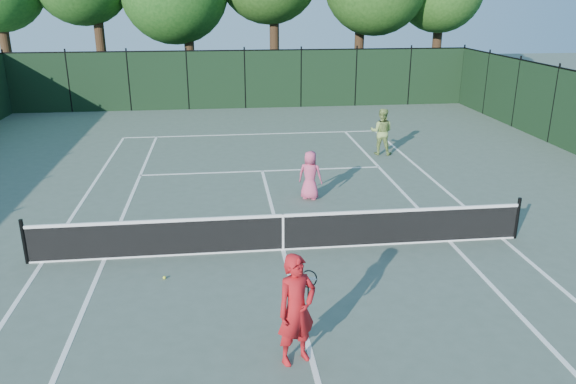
{
  "coord_description": "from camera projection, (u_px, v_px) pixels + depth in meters",
  "views": [
    {
      "loc": [
        -1.34,
        -12.03,
        5.69
      ],
      "look_at": [
        0.24,
        1.0,
        1.1
      ],
      "focal_mm": 35.0,
      "sensor_mm": 36.0,
      "label": 1
    }
  ],
  "objects": [
    {
      "name": "service_line_far",
      "position": [
        262.0,
        171.0,
        19.3
      ],
      "size": [
        8.23,
        0.1,
        0.01
      ],
      "primitive_type": "cube",
      "color": "white",
      "rests_on": "ground"
    },
    {
      "name": "ground",
      "position": [
        283.0,
        250.0,
        13.3
      ],
      "size": [
        90.0,
        90.0,
        0.0
      ],
      "primitive_type": "plane",
      "color": "#4A5A4D",
      "rests_on": "ground"
    },
    {
      "name": "coach",
      "position": [
        297.0,
        310.0,
        8.97
      ],
      "size": [
        0.83,
        0.9,
        1.9
      ],
      "rotation": [
        0.0,
        0.0,
        0.42
      ],
      "color": "red",
      "rests_on": "ground"
    },
    {
      "name": "center_service_line",
      "position": [
        283.0,
        250.0,
        13.3
      ],
      "size": [
        0.1,
        12.8,
        0.01
      ],
      "primitive_type": "cube",
      "color": "white",
      "rests_on": "ground"
    },
    {
      "name": "baseline_far",
      "position": [
        253.0,
        134.0,
        24.44
      ],
      "size": [
        10.97,
        0.1,
        0.01
      ],
      "primitive_type": "cube",
      "color": "white",
      "rests_on": "ground"
    },
    {
      "name": "player_green",
      "position": [
        381.0,
        132.0,
        21.09
      ],
      "size": [
        1.03,
        0.91,
        1.75
      ],
      "rotation": [
        0.0,
        0.0,
        2.79
      ],
      "color": "#87A351",
      "rests_on": "ground"
    },
    {
      "name": "sideline_singles_left",
      "position": [
        105.0,
        259.0,
        12.83
      ],
      "size": [
        0.1,
        23.77,
        0.01
      ],
      "primitive_type": "cube",
      "color": "white",
      "rests_on": "ground"
    },
    {
      "name": "tennis_net",
      "position": [
        283.0,
        231.0,
        13.14
      ],
      "size": [
        11.69,
        0.09,
        1.06
      ],
      "color": "black",
      "rests_on": "ground"
    },
    {
      "name": "sideline_doubles_left",
      "position": [
        42.0,
        262.0,
        12.68
      ],
      "size": [
        0.1,
        23.77,
        0.01
      ],
      "primitive_type": "cube",
      "color": "white",
      "rests_on": "ground"
    },
    {
      "name": "loose_ball_midcourt",
      "position": [
        164.0,
        278.0,
        11.92
      ],
      "size": [
        0.07,
        0.07,
        0.07
      ],
      "primitive_type": "sphere",
      "color": "#ECF632",
      "rests_on": "ground"
    },
    {
      "name": "fence_far",
      "position": [
        245.0,
        80.0,
        29.67
      ],
      "size": [
        24.0,
        0.05,
        3.0
      ],
      "primitive_type": "cube",
      "color": "black",
      "rests_on": "ground"
    },
    {
      "name": "sideline_singles_right",
      "position": [
        449.0,
        241.0,
        13.77
      ],
      "size": [
        0.1,
        23.77,
        0.01
      ],
      "primitive_type": "cube",
      "color": "white",
      "rests_on": "ground"
    },
    {
      "name": "sideline_doubles_right",
      "position": [
        502.0,
        238.0,
        13.92
      ],
      "size": [
        0.1,
        23.77,
        0.01
      ],
      "primitive_type": "cube",
      "color": "white",
      "rests_on": "ground"
    },
    {
      "name": "player_pink",
      "position": [
        310.0,
        175.0,
        16.44
      ],
      "size": [
        0.84,
        0.71,
        1.46
      ],
      "rotation": [
        0.0,
        0.0,
        2.73
      ],
      "color": "#D14971",
      "rests_on": "ground"
    }
  ]
}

